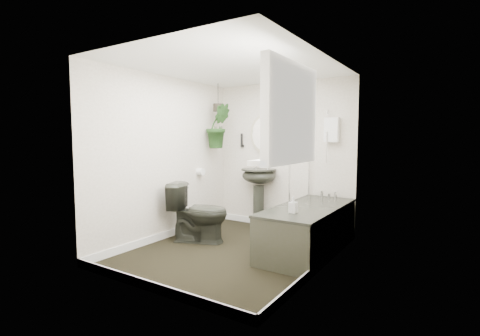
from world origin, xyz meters
The scene contains 22 objects.
floor centered at (0.00, 0.00, -0.01)m, with size 2.30×2.80×0.02m, color black.
ceiling centered at (0.00, 0.00, 2.31)m, with size 2.30×2.80×0.02m, color white.
wall_back centered at (0.00, 1.41, 1.15)m, with size 2.30×0.02×2.30m, color silver.
wall_front centered at (0.00, -1.41, 1.15)m, with size 2.30×0.02×2.30m, color silver.
wall_left centered at (-1.16, 0.00, 1.15)m, with size 0.02×2.80×2.30m, color silver.
wall_right centered at (1.16, 0.00, 1.15)m, with size 0.02×2.80×2.30m, color silver.
skirting centered at (0.00, 0.00, 0.05)m, with size 2.30×2.80×0.10m, color white.
bathtub centered at (0.80, 0.50, 0.29)m, with size 0.72×1.72×0.58m, color black, non-canonical shape.
bath_screen centered at (0.47, 0.99, 1.28)m, with size 0.04×0.72×1.40m, color silver, non-canonical shape.
shower_box centered at (0.80, 1.34, 1.55)m, with size 0.20×0.10×0.35m, color white.
oval_mirror centered at (-0.34, 1.37, 1.50)m, with size 0.46×0.03×0.62m, color #C2B796.
wall_sconce centered at (-0.74, 1.36, 1.40)m, with size 0.04×0.04×0.22m, color black.
toilet_roll_holder centered at (-1.10, 0.70, 0.90)m, with size 0.11×0.11×0.11m, color white.
window_recess centered at (1.09, -0.70, 1.65)m, with size 0.08×1.00×0.90m, color white.
window_sill centered at (1.02, -0.70, 1.23)m, with size 0.18×1.00×0.04m, color white.
window_blinds centered at (1.04, -0.70, 1.65)m, with size 0.01×0.86×0.76m, color white.
toilet centered at (-0.64, 0.09, 0.41)m, with size 0.46×0.80×0.82m, color black.
pedestal_sink centered at (-0.34, 1.24, 0.48)m, with size 0.56×0.48×0.95m, color black, non-canonical shape.
sill_plant centered at (0.97, -0.66, 1.38)m, with size 0.24×0.20×0.26m, color black.
hanging_plant centered at (-0.93, 0.95, 1.62)m, with size 0.39×0.31×0.71m, color black.
soap_bottle centered at (0.79, 0.04, 0.67)m, with size 0.08×0.08×0.18m, color #342D2E.
hanging_pot centered at (-0.93, 0.95, 1.92)m, with size 0.16×0.16×0.12m, color black.
Camera 1 is at (2.39, -3.58, 1.43)m, focal length 26.00 mm.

